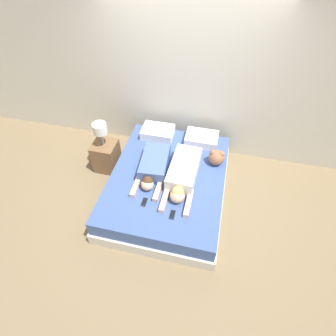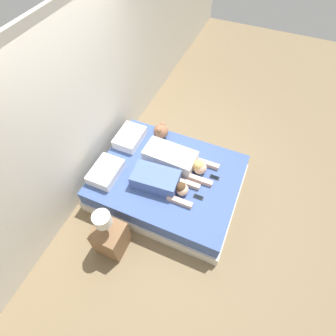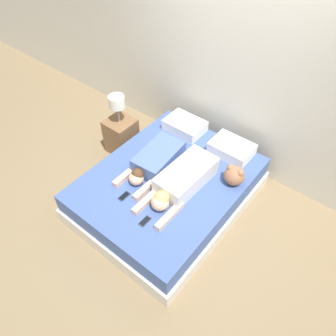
{
  "view_description": "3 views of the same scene",
  "coord_description": "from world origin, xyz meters",
  "px_view_note": "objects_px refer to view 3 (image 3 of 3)",
  "views": [
    {
      "loc": [
        0.58,
        -2.47,
        3.34
      ],
      "look_at": [
        0.0,
        0.0,
        0.61
      ],
      "focal_mm": 28.0,
      "sensor_mm": 36.0,
      "label": 1
    },
    {
      "loc": [
        -2.04,
        -0.87,
        3.65
      ],
      "look_at": [
        0.0,
        0.0,
        0.61
      ],
      "focal_mm": 28.0,
      "sensor_mm": 36.0,
      "label": 2
    },
    {
      "loc": [
        1.65,
        -2.05,
        3.35
      ],
      "look_at": [
        0.0,
        0.0,
        0.61
      ],
      "focal_mm": 35.0,
      "sensor_mm": 36.0,
      "label": 3
    }
  ],
  "objects_px": {
    "nightstand": "(121,133)",
    "person_right": "(181,181)",
    "pillow_head_left": "(185,125)",
    "cell_phone_left": "(124,196)",
    "pillow_head_right": "(232,148)",
    "cell_phone_right": "(145,221)",
    "plush_toy": "(234,175)",
    "bed": "(168,189)",
    "person_left": "(155,161)"
  },
  "relations": [
    {
      "from": "pillow_head_left",
      "to": "pillow_head_right",
      "type": "height_order",
      "value": "same"
    },
    {
      "from": "bed",
      "to": "pillow_head_right",
      "type": "bearing_deg",
      "value": 65.96
    },
    {
      "from": "pillow_head_left",
      "to": "person_right",
      "type": "distance_m",
      "value": 1.05
    },
    {
      "from": "bed",
      "to": "person_left",
      "type": "height_order",
      "value": "person_left"
    },
    {
      "from": "person_right",
      "to": "cell_phone_left",
      "type": "xyz_separation_m",
      "value": [
        -0.42,
        -0.51,
        -0.11
      ]
    },
    {
      "from": "cell_phone_left",
      "to": "cell_phone_right",
      "type": "relative_size",
      "value": 1.0
    },
    {
      "from": "pillow_head_left",
      "to": "person_right",
      "type": "xyz_separation_m",
      "value": [
        0.59,
        -0.86,
        0.04
      ]
    },
    {
      "from": "person_left",
      "to": "cell_phone_right",
      "type": "distance_m",
      "value": 0.81
    },
    {
      "from": "cell_phone_right",
      "to": "cell_phone_left",
      "type": "bearing_deg",
      "value": 165.25
    },
    {
      "from": "person_left",
      "to": "cell_phone_left",
      "type": "xyz_separation_m",
      "value": [
        0.02,
        -0.57,
        -0.1
      ]
    },
    {
      "from": "person_left",
      "to": "pillow_head_left",
      "type": "bearing_deg",
      "value": 100.43
    },
    {
      "from": "person_right",
      "to": "cell_phone_left",
      "type": "bearing_deg",
      "value": -129.42
    },
    {
      "from": "pillow_head_right",
      "to": "cell_phone_right",
      "type": "relative_size",
      "value": 3.61
    },
    {
      "from": "pillow_head_right",
      "to": "cell_phone_left",
      "type": "xyz_separation_m",
      "value": [
        -0.57,
        -1.37,
        -0.07
      ]
    },
    {
      "from": "cell_phone_left",
      "to": "person_left",
      "type": "bearing_deg",
      "value": 92.31
    },
    {
      "from": "pillow_head_left",
      "to": "plush_toy",
      "type": "distance_m",
      "value": 1.11
    },
    {
      "from": "pillow_head_right",
      "to": "person_left",
      "type": "distance_m",
      "value": 1.0
    },
    {
      "from": "bed",
      "to": "pillow_head_right",
      "type": "height_order",
      "value": "pillow_head_right"
    },
    {
      "from": "person_left",
      "to": "plush_toy",
      "type": "relative_size",
      "value": 3.81
    },
    {
      "from": "person_right",
      "to": "nightstand",
      "type": "xyz_separation_m",
      "value": [
        -1.36,
        0.38,
        -0.26
      ]
    },
    {
      "from": "nightstand",
      "to": "person_right",
      "type": "bearing_deg",
      "value": -15.52
    },
    {
      "from": "bed",
      "to": "pillow_head_left",
      "type": "xyz_separation_m",
      "value": [
        -0.37,
        0.83,
        0.31
      ]
    },
    {
      "from": "pillow_head_left",
      "to": "pillow_head_right",
      "type": "distance_m",
      "value": 0.74
    },
    {
      "from": "plush_toy",
      "to": "pillow_head_left",
      "type": "bearing_deg",
      "value": 157.49
    },
    {
      "from": "person_right",
      "to": "cell_phone_left",
      "type": "relative_size",
      "value": 7.74
    },
    {
      "from": "bed",
      "to": "cell_phone_left",
      "type": "height_order",
      "value": "cell_phone_left"
    },
    {
      "from": "cell_phone_right",
      "to": "plush_toy",
      "type": "bearing_deg",
      "value": 67.37
    },
    {
      "from": "pillow_head_right",
      "to": "person_left",
      "type": "relative_size",
      "value": 0.55
    },
    {
      "from": "person_right",
      "to": "nightstand",
      "type": "distance_m",
      "value": 1.44
    },
    {
      "from": "pillow_head_left",
      "to": "cell_phone_right",
      "type": "height_order",
      "value": "pillow_head_left"
    },
    {
      "from": "cell_phone_left",
      "to": "person_right",
      "type": "bearing_deg",
      "value": 50.58
    },
    {
      "from": "bed",
      "to": "pillow_head_right",
      "type": "xyz_separation_m",
      "value": [
        0.37,
        0.83,
        0.31
      ]
    },
    {
      "from": "cell_phone_right",
      "to": "person_right",
      "type": "bearing_deg",
      "value": 88.91
    },
    {
      "from": "person_left",
      "to": "plush_toy",
      "type": "bearing_deg",
      "value": 23.86
    },
    {
      "from": "pillow_head_right",
      "to": "person_right",
      "type": "relative_size",
      "value": 0.47
    },
    {
      "from": "plush_toy",
      "to": "bed",
      "type": "bearing_deg",
      "value": -148.14
    },
    {
      "from": "person_right",
      "to": "cell_phone_right",
      "type": "relative_size",
      "value": 7.74
    },
    {
      "from": "pillow_head_left",
      "to": "cell_phone_left",
      "type": "xyz_separation_m",
      "value": [
        0.17,
        -1.37,
        -0.07
      ]
    },
    {
      "from": "cell_phone_left",
      "to": "cell_phone_right",
      "type": "height_order",
      "value": "same"
    },
    {
      "from": "pillow_head_left",
      "to": "plush_toy",
      "type": "xyz_separation_m",
      "value": [
        1.02,
        -0.42,
        0.05
      ]
    },
    {
      "from": "pillow_head_right",
      "to": "nightstand",
      "type": "height_order",
      "value": "nightstand"
    },
    {
      "from": "bed",
      "to": "person_left",
      "type": "bearing_deg",
      "value": 175.03
    },
    {
      "from": "pillow_head_left",
      "to": "pillow_head_right",
      "type": "bearing_deg",
      "value": 0.0
    },
    {
      "from": "bed",
      "to": "cell_phone_right",
      "type": "relative_size",
      "value": 14.91
    },
    {
      "from": "pillow_head_left",
      "to": "person_right",
      "type": "height_order",
      "value": "person_right"
    },
    {
      "from": "person_left",
      "to": "cell_phone_left",
      "type": "bearing_deg",
      "value": -87.69
    },
    {
      "from": "nightstand",
      "to": "cell_phone_left",
      "type": "bearing_deg",
      "value": -43.33
    },
    {
      "from": "cell_phone_left",
      "to": "nightstand",
      "type": "relative_size",
      "value": 0.15
    },
    {
      "from": "pillow_head_left",
      "to": "nightstand",
      "type": "distance_m",
      "value": 0.94
    },
    {
      "from": "person_left",
      "to": "person_right",
      "type": "distance_m",
      "value": 0.45
    }
  ]
}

